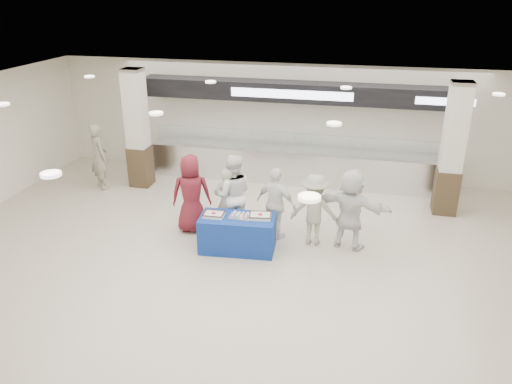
% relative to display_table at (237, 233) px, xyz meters
% --- Properties ---
extents(ground, '(14.00, 14.00, 0.00)m').
position_rel_display_table_xyz_m(ground, '(0.45, -1.24, -0.38)').
color(ground, beige).
rests_on(ground, ground).
extents(serving_line, '(8.70, 0.85, 2.80)m').
position_rel_display_table_xyz_m(serving_line, '(0.45, 4.16, 0.78)').
color(serving_line, silver).
rests_on(serving_line, ground).
extents(column_left, '(0.55, 0.55, 3.20)m').
position_rel_display_table_xyz_m(column_left, '(-3.55, 2.96, 1.15)').
color(column_left, '#342617').
rests_on(column_left, ground).
extents(column_right, '(0.55, 0.55, 3.20)m').
position_rel_display_table_xyz_m(column_right, '(4.45, 2.96, 1.15)').
color(column_right, '#342617').
rests_on(column_right, ground).
extents(display_table, '(1.61, 0.90, 0.75)m').
position_rel_display_table_xyz_m(display_table, '(0.00, 0.00, 0.00)').
color(display_table, navy).
rests_on(display_table, ground).
extents(sheet_cake_left, '(0.42, 0.34, 0.09)m').
position_rel_display_table_xyz_m(sheet_cake_left, '(-0.48, -0.06, 0.42)').
color(sheet_cake_left, white).
rests_on(sheet_cake_left, display_table).
extents(sheet_cake_right, '(0.49, 0.40, 0.09)m').
position_rel_display_table_xyz_m(sheet_cake_right, '(0.47, 0.08, 0.42)').
color(sheet_cake_right, white).
rests_on(sheet_cake_right, display_table).
extents(cupcake_tray, '(0.47, 0.35, 0.07)m').
position_rel_display_table_xyz_m(cupcake_tray, '(0.06, 0.03, 0.41)').
color(cupcake_tray, '#AAAAAF').
rests_on(cupcake_tray, display_table).
extents(civilian_maroon, '(1.00, 0.80, 1.79)m').
position_rel_display_table_xyz_m(civilian_maroon, '(-1.22, 0.64, 0.52)').
color(civilian_maroon, maroon).
rests_on(civilian_maroon, ground).
extents(soldier_a, '(0.67, 0.57, 1.56)m').
position_rel_display_table_xyz_m(soldier_a, '(-0.41, 0.64, 0.40)').
color(soldier_a, gray).
rests_on(soldier_a, ground).
extents(chef_tall, '(1.04, 0.90, 1.83)m').
position_rel_display_table_xyz_m(chef_tall, '(-0.30, 0.76, 0.54)').
color(chef_tall, white).
rests_on(chef_tall, ground).
extents(chef_short, '(1.03, 0.69, 1.62)m').
position_rel_display_table_xyz_m(chef_short, '(0.68, 0.71, 0.44)').
color(chef_short, white).
rests_on(chef_short, ground).
extents(soldier_b, '(1.03, 0.60, 1.58)m').
position_rel_display_table_xyz_m(soldier_b, '(1.52, 0.64, 0.41)').
color(soldier_b, gray).
rests_on(soldier_b, ground).
extents(civilian_white, '(1.71, 0.92, 1.76)m').
position_rel_display_table_xyz_m(civilian_white, '(2.26, 0.64, 0.51)').
color(civilian_white, white).
rests_on(civilian_white, ground).
extents(soldier_bg, '(0.78, 0.76, 1.81)m').
position_rel_display_table_xyz_m(soldier_bg, '(-4.52, 2.51, 0.53)').
color(soldier_bg, gray).
rests_on(soldier_bg, ground).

